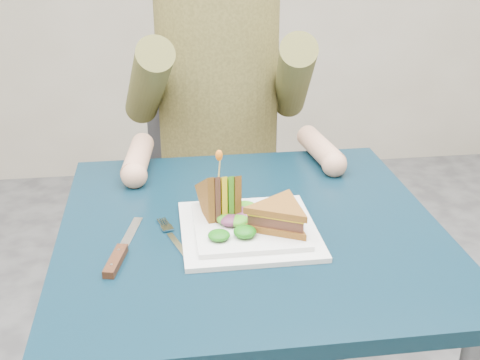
{
  "coord_description": "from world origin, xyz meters",
  "views": [
    {
      "loc": [
        -0.16,
        -1.04,
        1.3
      ],
      "look_at": [
        -0.02,
        0.02,
        0.82
      ],
      "focal_mm": 45.0,
      "sensor_mm": 36.0,
      "label": 1
    }
  ],
  "objects": [
    {
      "name": "sandwich_flat",
      "position": [
        0.05,
        -0.06,
        0.78
      ],
      "size": [
        0.19,
        0.19,
        0.05
      ],
      "color": "brown",
      "rests_on": "plate"
    },
    {
      "name": "lettuce_spill",
      "position": [
        -0.0,
        -0.02,
        0.76
      ],
      "size": [
        0.15,
        0.13,
        0.02
      ],
      "primitive_type": null,
      "color": "#337A14",
      "rests_on": "plate"
    },
    {
      "name": "table",
      "position": [
        0.0,
        0.0,
        0.65
      ],
      "size": [
        0.75,
        0.75,
        0.73
      ],
      "color": "black",
      "rests_on": "ground"
    },
    {
      "name": "diner",
      "position": [
        -0.0,
        0.59,
        0.91
      ],
      "size": [
        0.54,
        0.59,
        0.74
      ],
      "color": "brown",
      "rests_on": "chair"
    },
    {
      "name": "plate",
      "position": [
        -0.01,
        -0.03,
        0.74
      ],
      "size": [
        0.26,
        0.26,
        0.02
      ],
      "color": "white",
      "rests_on": "table"
    },
    {
      "name": "toothpick_frill",
      "position": [
        -0.06,
        0.01,
        0.88
      ],
      "size": [
        0.01,
        0.01,
        0.02
      ],
      "primitive_type": "ellipsoid",
      "color": "orange",
      "rests_on": "sandwich_upright"
    },
    {
      "name": "fork",
      "position": [
        -0.15,
        -0.05,
        0.73
      ],
      "size": [
        0.07,
        0.18,
        0.01
      ],
      "color": "silver",
      "rests_on": "table"
    },
    {
      "name": "toothpick",
      "position": [
        -0.06,
        0.01,
        0.85
      ],
      "size": [
        0.01,
        0.01,
        0.06
      ],
      "primitive_type": "cylinder",
      "rotation": [
        0.14,
        0.07,
        0.0
      ],
      "color": "tan",
      "rests_on": "sandwich_upright"
    },
    {
      "name": "onion_ring",
      "position": [
        0.01,
        -0.03,
        0.77
      ],
      "size": [
        0.04,
        0.04,
        0.02
      ],
      "primitive_type": "torus",
      "rotation": [
        0.44,
        0.0,
        0.0
      ],
      "color": "#9E4C7A",
      "rests_on": "plate"
    },
    {
      "name": "chair",
      "position": [
        0.0,
        0.7,
        0.54
      ],
      "size": [
        0.42,
        0.4,
        0.93
      ],
      "color": "#47474C",
      "rests_on": "ground"
    },
    {
      "name": "knife",
      "position": [
        -0.25,
        -0.1,
        0.74
      ],
      "size": [
        0.07,
        0.22,
        0.02
      ],
      "color": "silver",
      "rests_on": "table"
    },
    {
      "name": "sandwich_upright",
      "position": [
        -0.06,
        0.01,
        0.78
      ],
      "size": [
        0.09,
        0.15,
        0.15
      ],
      "color": "brown",
      "rests_on": "plate"
    }
  ]
}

